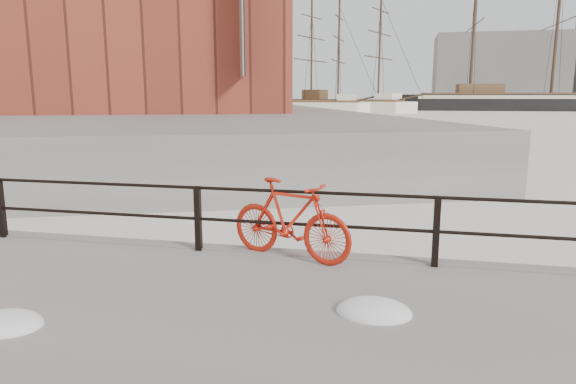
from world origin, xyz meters
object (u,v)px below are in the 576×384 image
at_px(schooner_left, 305,112).
at_px(workboat_near, 143,131).
at_px(barque_black, 549,111).
at_px(schooner_mid, 343,112).
at_px(workboat_far, 137,121).
at_px(bicycle, 290,220).

relative_size(schooner_left, workboat_near, 2.08).
relative_size(barque_black, schooner_left, 2.58).
xyz_separation_m(schooner_mid, workboat_far, (-17.91, -32.15, 0.00)).
bearing_deg(schooner_left, workboat_near, -93.04).
bearing_deg(barque_black, workboat_near, -127.89).
bearing_deg(bicycle, barque_black, 92.72).
bearing_deg(workboat_far, bicycle, -80.36).
bearing_deg(workboat_near, barque_black, 31.77).
height_order(bicycle, schooner_mid, schooner_mid).
xyz_separation_m(workboat_near, workboat_far, (-7.61, 13.08, 0.00)).
bearing_deg(barque_black, schooner_mid, -157.61).
distance_m(schooner_mid, schooner_left, 6.28).
relative_size(barque_black, workboat_far, 4.98).
xyz_separation_m(bicycle, workboat_near, (-17.88, 29.14, -0.94)).
distance_m(barque_black, workboat_far, 70.01).
bearing_deg(workboat_near, schooner_left, 61.54).
xyz_separation_m(schooner_mid, schooner_left, (-5.59, -2.85, 0.00)).
bearing_deg(bicycle, schooner_mid, 114.82).
height_order(bicycle, workboat_far, workboat_far).
xyz_separation_m(schooner_mid, workboat_near, (-10.30, -45.23, 0.00)).
height_order(workboat_near, workboat_far, same).
height_order(barque_black, workboat_near, barque_black).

